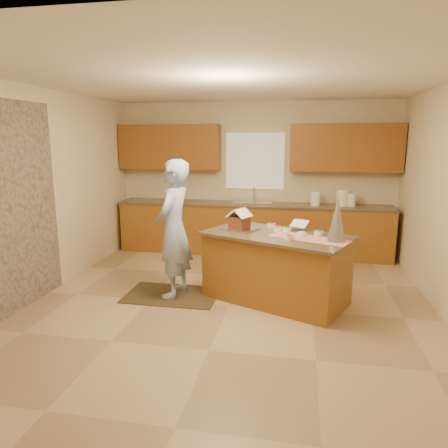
# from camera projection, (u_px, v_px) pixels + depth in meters

# --- Properties ---
(floor) EXTENTS (5.50, 5.50, 0.00)m
(floor) POSITION_uv_depth(u_px,v_px,m) (229.00, 306.00, 5.17)
(floor) COLOR tan
(floor) RESTS_ON ground
(ceiling) EXTENTS (5.50, 5.50, 0.00)m
(ceiling) POSITION_uv_depth(u_px,v_px,m) (229.00, 79.00, 4.62)
(ceiling) COLOR silver
(ceiling) RESTS_ON floor
(wall_back) EXTENTS (5.50, 5.50, 0.00)m
(wall_back) POSITION_uv_depth(u_px,v_px,m) (255.00, 178.00, 7.54)
(wall_back) COLOR beige
(wall_back) RESTS_ON floor
(wall_front) EXTENTS (5.50, 5.50, 0.00)m
(wall_front) POSITION_uv_depth(u_px,v_px,m) (143.00, 270.00, 2.24)
(wall_front) COLOR beige
(wall_front) RESTS_ON floor
(wall_left) EXTENTS (5.50, 5.50, 0.00)m
(wall_left) POSITION_uv_depth(u_px,v_px,m) (39.00, 194.00, 5.34)
(wall_left) COLOR beige
(wall_left) RESTS_ON floor
(window_curtain) EXTENTS (1.05, 0.03, 1.00)m
(window_curtain) POSITION_uv_depth(u_px,v_px,m) (255.00, 161.00, 7.45)
(window_curtain) COLOR white
(window_curtain) RESTS_ON wall_back
(back_counter_base) EXTENTS (4.80, 0.60, 0.88)m
(back_counter_base) POSITION_uv_depth(u_px,v_px,m) (252.00, 230.00, 7.43)
(back_counter_base) COLOR #97591F
(back_counter_base) RESTS_ON floor
(back_counter_top) EXTENTS (4.85, 0.63, 0.04)m
(back_counter_top) POSITION_uv_depth(u_px,v_px,m) (253.00, 204.00, 7.34)
(back_counter_top) COLOR brown
(back_counter_top) RESTS_ON back_counter_base
(upper_cabinet_left) EXTENTS (1.85, 0.35, 0.80)m
(upper_cabinet_left) POSITION_uv_depth(u_px,v_px,m) (170.00, 147.00, 7.53)
(upper_cabinet_left) COLOR brown
(upper_cabinet_left) RESTS_ON wall_back
(upper_cabinet_right) EXTENTS (1.85, 0.35, 0.80)m
(upper_cabinet_right) POSITION_uv_depth(u_px,v_px,m) (345.00, 148.00, 6.98)
(upper_cabinet_right) COLOR brown
(upper_cabinet_right) RESTS_ON wall_back
(sink) EXTENTS (0.70, 0.45, 0.12)m
(sink) POSITION_uv_depth(u_px,v_px,m) (253.00, 205.00, 7.34)
(sink) COLOR silver
(sink) RESTS_ON back_counter_top
(faucet) EXTENTS (0.03, 0.03, 0.28)m
(faucet) POSITION_uv_depth(u_px,v_px,m) (254.00, 194.00, 7.48)
(faucet) COLOR silver
(faucet) RESTS_ON back_counter_top
(island_base) EXTENTS (1.92, 1.47, 0.84)m
(island_base) POSITION_uv_depth(u_px,v_px,m) (276.00, 269.00, 5.27)
(island_base) COLOR #97591F
(island_base) RESTS_ON floor
(island_top) EXTENTS (2.02, 1.57, 0.04)m
(island_top) POSITION_uv_depth(u_px,v_px,m) (277.00, 236.00, 5.18)
(island_top) COLOR brown
(island_top) RESTS_ON island_base
(table_runner) EXTENTS (1.01, 0.70, 0.01)m
(table_runner) POSITION_uv_depth(u_px,v_px,m) (309.00, 238.00, 4.94)
(table_runner) COLOR #A20C0B
(table_runner) RESTS_ON island_top
(baking_tray) EXTENTS (0.53, 0.47, 0.02)m
(baking_tray) POSITION_uv_depth(u_px,v_px,m) (239.00, 229.00, 5.42)
(baking_tray) COLOR silver
(baking_tray) RESTS_ON island_top
(cookbook) EXTENTS (0.26, 0.23, 0.09)m
(cookbook) POSITION_uv_depth(u_px,v_px,m) (299.00, 224.00, 5.37)
(cookbook) COLOR white
(cookbook) RESTS_ON island_top
(tinsel_tree) EXTENTS (0.28, 0.28, 0.52)m
(tinsel_tree) POSITION_uv_depth(u_px,v_px,m) (337.00, 219.00, 4.75)
(tinsel_tree) COLOR silver
(tinsel_tree) RESTS_ON island_top
(rug) EXTENTS (1.21, 0.79, 0.01)m
(rug) POSITION_uv_depth(u_px,v_px,m) (172.00, 295.00, 5.50)
(rug) COLOR black
(rug) RESTS_ON floor
(boy) EXTENTS (0.49, 0.69, 1.79)m
(boy) POSITION_uv_depth(u_px,v_px,m) (174.00, 229.00, 5.31)
(boy) COLOR #93AAD2
(boy) RESTS_ON rug
(canister_a) EXTENTS (0.17, 0.17, 0.24)m
(canister_a) POSITION_uv_depth(u_px,v_px,m) (316.00, 198.00, 7.12)
(canister_a) COLOR white
(canister_a) RESTS_ON back_counter_top
(canister_b) EXTENTS (0.19, 0.19, 0.28)m
(canister_b) POSITION_uv_depth(u_px,v_px,m) (342.00, 198.00, 7.03)
(canister_b) COLOR white
(canister_b) RESTS_ON back_counter_top
(canister_c) EXTENTS (0.15, 0.15, 0.22)m
(canister_c) POSITION_uv_depth(u_px,v_px,m) (352.00, 200.00, 7.01)
(canister_c) COLOR white
(canister_c) RESTS_ON back_counter_top
(paper_towel) EXTENTS (0.12, 0.12, 0.26)m
(paper_towel) POSITION_uv_depth(u_px,v_px,m) (178.00, 194.00, 7.56)
(paper_towel) COLOR white
(paper_towel) RESTS_ON back_counter_top
(gingerbread_house) EXTENTS (0.35, 0.35, 0.27)m
(gingerbread_house) POSITION_uv_depth(u_px,v_px,m) (239.00, 220.00, 5.40)
(gingerbread_house) COLOR #5E2518
(gingerbread_house) RESTS_ON baking_tray
(candy_bowls) EXTENTS (0.73, 0.76, 0.05)m
(candy_bowls) POSITION_uv_depth(u_px,v_px,m) (290.00, 231.00, 5.21)
(candy_bowls) COLOR red
(candy_bowls) RESTS_ON island_top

